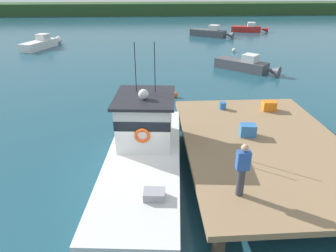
# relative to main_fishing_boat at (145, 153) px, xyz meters

# --- Properties ---
(ground_plane) EXTENTS (200.00, 200.00, 0.00)m
(ground_plane) POSITION_rel_main_fishing_boat_xyz_m (-0.25, 0.21, -1.01)
(ground_plane) COLOR #1E4C5B
(dock) EXTENTS (6.00, 9.00, 1.20)m
(dock) POSITION_rel_main_fishing_boat_xyz_m (4.55, 0.21, 0.07)
(dock) COLOR #4C3D2D
(dock) RESTS_ON ground
(main_fishing_boat) EXTENTS (3.26, 9.92, 4.80)m
(main_fishing_boat) POSITION_rel_main_fishing_boat_xyz_m (0.00, 0.00, 0.00)
(main_fishing_boat) COLOR silver
(main_fishing_boat) RESTS_ON ground
(crate_stack_mid_dock) EXTENTS (0.63, 0.48, 0.44)m
(crate_stack_mid_dock) POSITION_rel_main_fishing_boat_xyz_m (5.82, 3.27, 0.41)
(crate_stack_mid_dock) COLOR orange
(crate_stack_mid_dock) RESTS_ON dock
(crate_single_far) EXTENTS (0.65, 0.51, 0.48)m
(crate_single_far) POSITION_rel_main_fishing_boat_xyz_m (4.05, 0.79, 0.43)
(crate_single_far) COLOR #3370B2
(crate_single_far) RESTS_ON dock
(bait_bucket) EXTENTS (0.32, 0.32, 0.34)m
(bait_bucket) POSITION_rel_main_fishing_boat_xyz_m (3.69, 3.56, 0.36)
(bait_bucket) COLOR #2866B2
(bait_bucket) RESTS_ON dock
(deckhand_by_the_boat) EXTENTS (0.36, 0.22, 1.63)m
(deckhand_by_the_boat) POSITION_rel_main_fishing_boat_xyz_m (2.72, -2.77, 1.05)
(deckhand_by_the_boat) COLOR #383842
(deckhand_by_the_boat) RESTS_ON dock
(moored_boat_off_the_point) EXTENTS (5.58, 4.20, 1.50)m
(moored_boat_off_the_point) POSITION_rel_main_fishing_boat_xyz_m (8.56, 31.56, -0.49)
(moored_boat_off_the_point) COLOR #4C4C51
(moored_boat_off_the_point) RESTS_ON ground
(moored_boat_outer_mooring) EXTENTS (3.21, 5.78, 1.47)m
(moored_boat_outer_mooring) POSITION_rel_main_fishing_boat_xyz_m (-11.57, 25.09, -0.50)
(moored_boat_outer_mooring) COLOR white
(moored_boat_outer_mooring) RESTS_ON ground
(moored_boat_far_left) EXTENTS (5.31, 2.31, 1.33)m
(moored_boat_far_left) POSITION_rel_main_fishing_boat_xyz_m (14.87, 35.41, -0.55)
(moored_boat_far_left) COLOR red
(moored_boat_far_left) RESTS_ON ground
(moored_boat_far_right) EXTENTS (4.71, 4.53, 1.39)m
(moored_boat_far_right) POSITION_rel_main_fishing_boat_xyz_m (8.16, 14.53, -0.53)
(moored_boat_far_right) COLOR #4C4C51
(moored_boat_far_right) RESTS_ON ground
(mooring_buoy_inshore) EXTENTS (0.40, 0.40, 0.40)m
(mooring_buoy_inshore) POSITION_rel_main_fishing_boat_xyz_m (9.15, 21.75, -0.81)
(mooring_buoy_inshore) COLOR silver
(mooring_buoy_inshore) RESTS_ON ground
(mooring_buoy_channel_marker) EXTENTS (0.35, 0.35, 0.35)m
(mooring_buoy_channel_marker) POSITION_rel_main_fishing_boat_xyz_m (1.85, 8.52, -0.83)
(mooring_buoy_channel_marker) COLOR #EA5B19
(mooring_buoy_channel_marker) RESTS_ON ground
(far_shoreline) EXTENTS (120.00, 8.00, 2.40)m
(far_shoreline) POSITION_rel_main_fishing_boat_xyz_m (-0.25, 62.21, 0.19)
(far_shoreline) COLOR #284723
(far_shoreline) RESTS_ON ground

